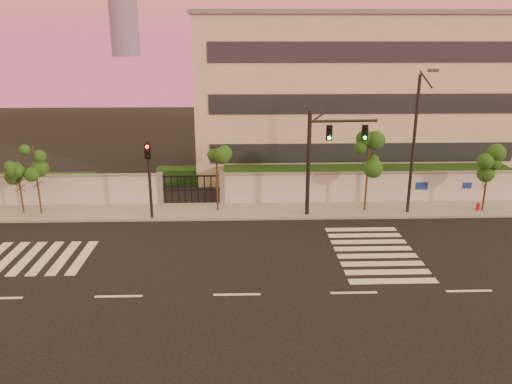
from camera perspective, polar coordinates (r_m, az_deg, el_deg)
ground at (r=21.64m, az=-2.19°, el=-11.65°), size 120.00×120.00×0.00m
sidewalk at (r=31.23m, az=-2.09°, el=-2.17°), size 60.00×3.00×0.15m
perimeter_wall at (r=32.34m, az=-1.91°, el=0.38°), size 60.00×0.36×2.20m
hedge_row at (r=35.05m, az=-0.17°, el=1.30°), size 41.00×4.25×1.80m
institutional_building at (r=42.09m, az=10.46°, el=11.11°), size 24.40×12.40×12.25m
road_markings at (r=25.06m, az=-5.79°, el=-7.48°), size 57.00×7.62×0.02m
street_tree_b at (r=33.25m, az=-25.49°, el=1.88°), size 1.31×1.04×3.52m
street_tree_c at (r=32.57m, az=-23.90°, el=2.93°), size 1.31×1.04×4.38m
street_tree_d at (r=30.39m, az=-4.48°, el=3.30°), size 1.38×1.10×4.29m
street_tree_e at (r=30.97m, az=12.75°, el=4.19°), size 1.55×1.23×5.00m
street_tree_f at (r=33.39m, az=25.07°, el=2.88°), size 1.50×1.20×4.20m
traffic_signal_main at (r=29.64m, az=7.63°, el=4.69°), size 4.09×0.47×6.46m
traffic_signal_secondary at (r=29.68m, az=-12.13°, el=2.47°), size 0.38×0.35×4.85m
streetlight_east at (r=30.88m, az=17.74°, el=5.86°), size 0.53×2.13×8.86m
fire_hydrant at (r=33.94m, az=24.03°, el=-1.64°), size 0.26×0.25×0.68m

